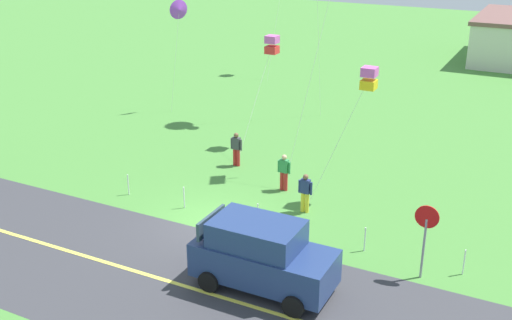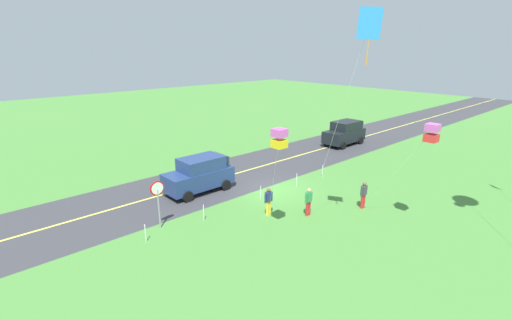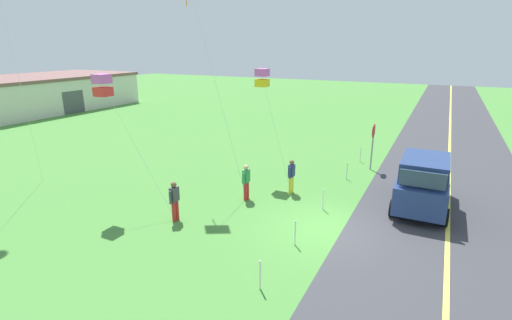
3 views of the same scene
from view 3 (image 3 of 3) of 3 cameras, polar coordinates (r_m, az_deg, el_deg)
ground_plane at (r=14.62m, az=10.75°, el=-10.32°), size 120.00×120.00×0.10m
asphalt_road at (r=14.25m, az=26.78°, el=-12.50°), size 120.00×7.00×0.00m
road_centre_stripe at (r=14.25m, az=26.79°, el=-12.49°), size 120.00×0.16×0.00m
car_suv_foreground at (r=17.11m, az=23.81°, el=-3.03°), size 4.40×2.12×2.24m
stop_sign at (r=21.32m, az=17.16°, el=3.24°), size 0.76×0.08×2.56m
person_adult_near at (r=14.97m, az=-12.12°, el=-5.87°), size 0.58×0.22×1.60m
person_adult_companion at (r=16.61m, az=-1.48°, el=-3.18°), size 0.58×0.22×1.60m
person_child_watcher at (r=17.40m, az=5.35°, el=-2.30°), size 0.58×0.22×1.60m
kite_red_low at (r=16.35m, az=-22.05°, el=10.33°), size 0.56×3.62×5.48m
kite_yellow_high at (r=18.81m, az=0.94°, el=12.23°), size 1.85×2.53×5.47m
warehouse_distant at (r=46.20m, az=-29.71°, el=8.75°), size 18.36×10.20×3.50m
fence_post_0 at (r=11.00m, az=0.61°, el=-16.87°), size 0.05×0.05×0.90m
fence_post_1 at (r=13.18m, az=5.90°, el=-10.83°), size 0.05×0.05×0.90m
fence_post_2 at (r=16.01m, az=10.05°, el=-5.83°), size 0.05×0.05×0.90m
fence_post_3 at (r=19.79m, az=13.50°, el=-1.58°), size 0.05×0.05×0.90m
fence_post_4 at (r=22.91m, az=15.42°, el=0.80°), size 0.05×0.05×0.90m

